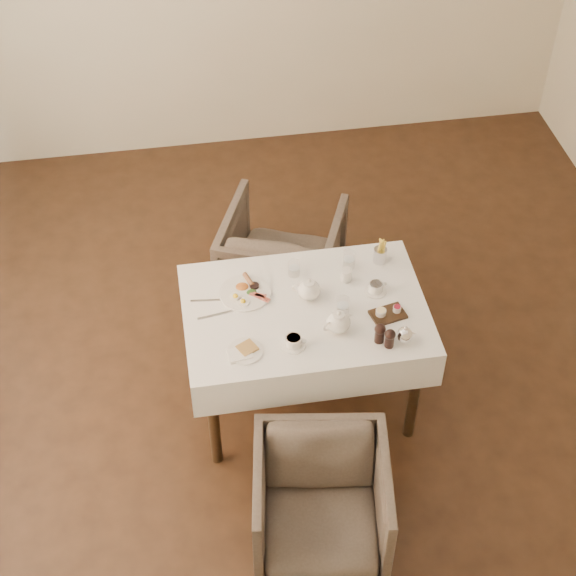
% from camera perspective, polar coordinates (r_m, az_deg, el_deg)
% --- Properties ---
extents(table, '(1.28, 0.88, 0.75)m').
position_cam_1_polar(table, '(4.71, 1.09, -2.30)').
color(table, black).
rests_on(table, ground).
extents(armchair_near, '(0.74, 0.76, 0.61)m').
position_cam_1_polar(armchair_near, '(4.43, 2.14, -13.70)').
color(armchair_near, '#473B34').
rests_on(armchair_near, ground).
extents(armchair_far, '(0.92, 0.93, 0.65)m').
position_cam_1_polar(armchair_far, '(5.55, -0.37, 2.03)').
color(armchair_far, '#473B34').
rests_on(armchair_far, ground).
extents(breakfast_plate, '(0.28, 0.28, 0.03)m').
position_cam_1_polar(breakfast_plate, '(4.70, -2.77, -0.26)').
color(breakfast_plate, white).
rests_on(breakfast_plate, table).
extents(side_plate, '(0.18, 0.18, 0.02)m').
position_cam_1_polar(side_plate, '(4.41, -2.85, -4.12)').
color(side_plate, white).
rests_on(side_plate, table).
extents(teapot_centre, '(0.20, 0.18, 0.13)m').
position_cam_1_polar(teapot_centre, '(4.63, 1.36, -0.04)').
color(teapot_centre, white).
rests_on(teapot_centre, table).
extents(teapot_front, '(0.21, 0.19, 0.14)m').
position_cam_1_polar(teapot_front, '(4.47, 3.28, -2.15)').
color(teapot_front, white).
rests_on(teapot_front, table).
extents(creamer, '(0.07, 0.07, 0.07)m').
position_cam_1_polar(creamer, '(4.76, 3.80, 0.86)').
color(creamer, white).
rests_on(creamer, table).
extents(teacup_near, '(0.12, 0.12, 0.06)m').
position_cam_1_polar(teacup_near, '(4.42, 0.36, -3.51)').
color(teacup_near, white).
rests_on(teacup_near, table).
extents(teacup_far, '(0.12, 0.12, 0.06)m').
position_cam_1_polar(teacup_far, '(4.72, 5.70, 0.01)').
color(teacup_far, white).
rests_on(teacup_far, table).
extents(glass_left, '(0.08, 0.08, 0.09)m').
position_cam_1_polar(glass_left, '(4.78, 0.39, 1.29)').
color(glass_left, silver).
rests_on(glass_left, table).
extents(glass_mid, '(0.07, 0.07, 0.10)m').
position_cam_1_polar(glass_mid, '(4.58, 3.56, -1.15)').
color(glass_mid, silver).
rests_on(glass_mid, table).
extents(glass_right, '(0.07, 0.07, 0.10)m').
position_cam_1_polar(glass_right, '(4.83, 3.95, 1.85)').
color(glass_right, silver).
rests_on(glass_right, table).
extents(condiment_board, '(0.20, 0.15, 0.05)m').
position_cam_1_polar(condiment_board, '(4.61, 6.46, -1.64)').
color(condiment_board, black).
rests_on(condiment_board, table).
extents(pepper_mill_left, '(0.07, 0.07, 0.12)m').
position_cam_1_polar(pepper_mill_left, '(4.44, 5.95, -2.91)').
color(pepper_mill_left, black).
rests_on(pepper_mill_left, table).
extents(pepper_mill_right, '(0.07, 0.07, 0.11)m').
position_cam_1_polar(pepper_mill_right, '(4.43, 6.60, -3.24)').
color(pepper_mill_right, black).
rests_on(pepper_mill_right, table).
extents(silver_pot, '(0.12, 0.10, 0.11)m').
position_cam_1_polar(silver_pot, '(4.46, 7.57, -2.99)').
color(silver_pot, white).
rests_on(silver_pot, table).
extents(fries_cup, '(0.07, 0.07, 0.16)m').
position_cam_1_polar(fries_cup, '(4.86, 5.99, 2.34)').
color(fries_cup, silver).
rests_on(fries_cup, table).
extents(cutlery_fork, '(0.18, 0.03, 0.00)m').
position_cam_1_polar(cutlery_fork, '(4.68, -5.22, -0.80)').
color(cutlery_fork, silver).
rests_on(cutlery_fork, table).
extents(cutlery_knife, '(0.19, 0.05, 0.00)m').
position_cam_1_polar(cutlery_knife, '(4.60, -4.71, -1.75)').
color(cutlery_knife, silver).
rests_on(cutlery_knife, table).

